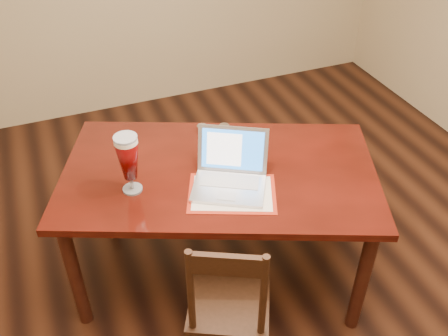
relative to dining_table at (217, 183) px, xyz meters
name	(u,v)px	position (x,y,z in m)	size (l,w,h in m)	color
ground	(263,297)	(0.17, -0.30, -0.70)	(5.00, 5.00, 0.00)	black
room_shell	(286,0)	(0.17, -0.30, 1.06)	(4.51, 5.01, 2.71)	tan
dining_table	(217,183)	(0.00, 0.00, 0.00)	(1.89, 1.50, 1.10)	#440F09
dining_chair	(229,306)	(-0.16, -0.58, -0.27)	(0.51, 0.50, 0.92)	black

